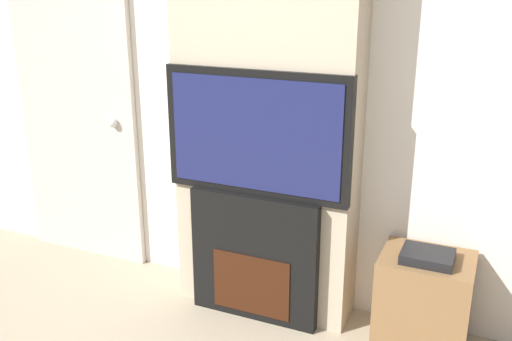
# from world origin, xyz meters

# --- Properties ---
(wall_back) EXTENTS (6.00, 0.06, 2.70)m
(wall_back) POSITION_xyz_m (0.00, 2.03, 1.35)
(wall_back) COLOR silver
(wall_back) RESTS_ON ground_plane
(chimney_breast) EXTENTS (1.04, 0.29, 2.70)m
(chimney_breast) POSITION_xyz_m (0.00, 1.86, 1.35)
(chimney_breast) COLOR tan
(chimney_breast) RESTS_ON ground_plane
(fireplace) EXTENTS (0.76, 0.15, 0.76)m
(fireplace) POSITION_xyz_m (0.00, 1.71, 0.38)
(fireplace) COLOR black
(fireplace) RESTS_ON ground_plane
(television) EXTENTS (1.06, 0.07, 0.69)m
(television) POSITION_xyz_m (0.00, 1.71, 1.11)
(television) COLOR black
(television) RESTS_ON fireplace
(media_stand) EXTENTS (0.47, 0.38, 0.58)m
(media_stand) POSITION_xyz_m (0.94, 1.78, 0.27)
(media_stand) COLOR brown
(media_stand) RESTS_ON ground_plane
(entry_door) EXTENTS (0.94, 0.09, 2.10)m
(entry_door) POSITION_xyz_m (-1.45, 1.97, 1.05)
(entry_door) COLOR #BCB7AD
(entry_door) RESTS_ON ground_plane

